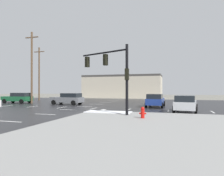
{
  "coord_description": "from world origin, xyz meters",
  "views": [
    {
      "loc": [
        10.51,
        -20.94,
        2.19
      ],
      "look_at": [
        1.51,
        8.63,
        2.33
      ],
      "focal_mm": 32.6,
      "sensor_mm": 36.0,
      "label": 1
    }
  ],
  "objects_px": {
    "utility_pole_distant": "(39,73)",
    "sedan_green": "(18,98)",
    "sedan_grey": "(68,99)",
    "fire_hydrant": "(143,112)",
    "utility_pole_far": "(32,66)",
    "traffic_signal_mast": "(113,69)",
    "sedan_silver": "(186,103)",
    "sedan_blue": "(155,100)"
  },
  "relations": [
    {
      "from": "utility_pole_far",
      "to": "sedan_grey",
      "type": "bearing_deg",
      "value": -3.88
    },
    {
      "from": "fire_hydrant",
      "to": "utility_pole_far",
      "type": "xyz_separation_m",
      "value": [
        -18.24,
        11.31,
        5.04
      ]
    },
    {
      "from": "fire_hydrant",
      "to": "sedan_silver",
      "type": "bearing_deg",
      "value": 61.95
    },
    {
      "from": "traffic_signal_mast",
      "to": "utility_pole_far",
      "type": "bearing_deg",
      "value": -9.11
    },
    {
      "from": "sedan_silver",
      "to": "utility_pole_far",
      "type": "height_order",
      "value": "utility_pole_far"
    },
    {
      "from": "utility_pole_far",
      "to": "sedan_green",
      "type": "bearing_deg",
      "value": 179.73
    },
    {
      "from": "sedan_grey",
      "to": "utility_pole_distant",
      "type": "distance_m",
      "value": 13.67
    },
    {
      "from": "sedan_grey",
      "to": "utility_pole_distant",
      "type": "bearing_deg",
      "value": -34.15
    },
    {
      "from": "sedan_silver",
      "to": "utility_pole_far",
      "type": "relative_size",
      "value": 0.44
    },
    {
      "from": "traffic_signal_mast",
      "to": "sedan_grey",
      "type": "bearing_deg",
      "value": -22.24
    },
    {
      "from": "sedan_blue",
      "to": "utility_pole_far",
      "type": "relative_size",
      "value": 0.43
    },
    {
      "from": "fire_hydrant",
      "to": "sedan_silver",
      "type": "relative_size",
      "value": 0.17
    },
    {
      "from": "sedan_green",
      "to": "sedan_silver",
      "type": "distance_m",
      "value": 24.48
    },
    {
      "from": "traffic_signal_mast",
      "to": "sedan_silver",
      "type": "height_order",
      "value": "traffic_signal_mast"
    },
    {
      "from": "fire_hydrant",
      "to": "utility_pole_far",
      "type": "relative_size",
      "value": 0.07
    },
    {
      "from": "sedan_grey",
      "to": "utility_pole_far",
      "type": "relative_size",
      "value": 0.43
    },
    {
      "from": "traffic_signal_mast",
      "to": "sedan_grey",
      "type": "distance_m",
      "value": 13.18
    },
    {
      "from": "traffic_signal_mast",
      "to": "fire_hydrant",
      "type": "relative_size",
      "value": 7.01
    },
    {
      "from": "fire_hydrant",
      "to": "sedan_silver",
      "type": "xyz_separation_m",
      "value": [
        3.15,
        5.9,
        0.32
      ]
    },
    {
      "from": "sedan_blue",
      "to": "sedan_silver",
      "type": "relative_size",
      "value": 0.98
    },
    {
      "from": "utility_pole_far",
      "to": "fire_hydrant",
      "type": "bearing_deg",
      "value": -31.79
    },
    {
      "from": "sedan_silver",
      "to": "utility_pole_distant",
      "type": "distance_m",
      "value": 28.78
    },
    {
      "from": "traffic_signal_mast",
      "to": "fire_hydrant",
      "type": "xyz_separation_m",
      "value": [
        2.74,
        -1.9,
        -3.35
      ]
    },
    {
      "from": "utility_pole_distant",
      "to": "sedan_green",
      "type": "bearing_deg",
      "value": -77.42
    },
    {
      "from": "sedan_green",
      "to": "sedan_silver",
      "type": "height_order",
      "value": "same"
    },
    {
      "from": "utility_pole_distant",
      "to": "utility_pole_far",
      "type": "bearing_deg",
      "value": -60.47
    },
    {
      "from": "sedan_grey",
      "to": "sedan_silver",
      "type": "bearing_deg",
      "value": 163.92
    },
    {
      "from": "sedan_blue",
      "to": "sedan_grey",
      "type": "relative_size",
      "value": 1.0
    },
    {
      "from": "fire_hydrant",
      "to": "sedan_blue",
      "type": "distance_m",
      "value": 10.53
    },
    {
      "from": "sedan_grey",
      "to": "sedan_silver",
      "type": "relative_size",
      "value": 0.98
    },
    {
      "from": "sedan_blue",
      "to": "sedan_silver",
      "type": "distance_m",
      "value": 5.6
    },
    {
      "from": "sedan_blue",
      "to": "traffic_signal_mast",
      "type": "bearing_deg",
      "value": 163.91
    },
    {
      "from": "sedan_blue",
      "to": "sedan_silver",
      "type": "bearing_deg",
      "value": -144.15
    },
    {
      "from": "sedan_green",
      "to": "traffic_signal_mast",
      "type": "bearing_deg",
      "value": 150.78
    },
    {
      "from": "utility_pole_far",
      "to": "sedan_blue",
      "type": "bearing_deg",
      "value": -2.45
    },
    {
      "from": "traffic_signal_mast",
      "to": "sedan_blue",
      "type": "distance_m",
      "value": 9.54
    },
    {
      "from": "utility_pole_far",
      "to": "utility_pole_distant",
      "type": "distance_m",
      "value": 8.33
    },
    {
      "from": "traffic_signal_mast",
      "to": "utility_pole_far",
      "type": "height_order",
      "value": "utility_pole_far"
    },
    {
      "from": "sedan_grey",
      "to": "utility_pole_far",
      "type": "distance_m",
      "value": 7.91
    },
    {
      "from": "fire_hydrant",
      "to": "sedan_blue",
      "type": "xyz_separation_m",
      "value": [
        -0.02,
        10.53,
        0.32
      ]
    },
    {
      "from": "sedan_blue",
      "to": "sedan_grey",
      "type": "height_order",
      "value": "same"
    },
    {
      "from": "traffic_signal_mast",
      "to": "sedan_silver",
      "type": "bearing_deg",
      "value": -123.66
    }
  ]
}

